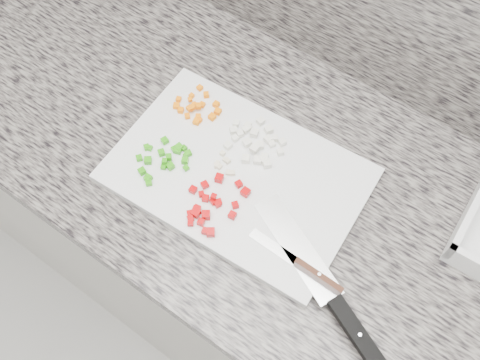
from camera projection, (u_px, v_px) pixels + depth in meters
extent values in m
cube|color=white|center=(276.00, 268.00, 1.42)|extent=(3.92, 0.62, 0.86)
cube|color=slate|center=(290.00, 188.00, 1.02)|extent=(3.96, 0.64, 0.04)
cube|color=silver|center=(237.00, 174.00, 1.01)|extent=(0.48, 0.33, 0.02)
cube|color=orange|center=(190.00, 99.00, 1.07)|extent=(0.01, 0.01, 0.01)
cube|color=orange|center=(218.00, 111.00, 1.06)|extent=(0.01, 0.01, 0.01)
cube|color=orange|center=(200.00, 88.00, 1.09)|extent=(0.01, 0.01, 0.01)
cube|color=orange|center=(200.00, 120.00, 1.05)|extent=(0.01, 0.01, 0.01)
cube|color=orange|center=(198.00, 117.00, 1.05)|extent=(0.01, 0.01, 0.01)
cube|color=orange|center=(179.00, 99.00, 1.08)|extent=(0.01, 0.01, 0.01)
cube|color=orange|center=(181.00, 110.00, 1.06)|extent=(0.01, 0.01, 0.01)
cube|color=orange|center=(192.00, 96.00, 1.08)|extent=(0.01, 0.01, 0.01)
cube|color=orange|center=(196.00, 122.00, 1.05)|extent=(0.01, 0.01, 0.01)
cube|color=orange|center=(216.00, 104.00, 1.07)|extent=(0.01, 0.01, 0.01)
cube|color=orange|center=(187.00, 116.00, 1.06)|extent=(0.01, 0.01, 0.01)
cube|color=orange|center=(176.00, 106.00, 1.07)|extent=(0.02, 0.02, 0.01)
cube|color=orange|center=(192.00, 107.00, 1.05)|extent=(0.01, 0.01, 0.01)
cube|color=orange|center=(202.00, 105.00, 1.07)|extent=(0.01, 0.01, 0.01)
cube|color=orange|center=(212.00, 117.00, 1.05)|extent=(0.01, 0.01, 0.01)
cube|color=orange|center=(194.00, 104.00, 1.06)|extent=(0.01, 0.01, 0.01)
cube|color=orange|center=(199.00, 106.00, 1.06)|extent=(0.01, 0.01, 0.01)
cube|color=orange|center=(206.00, 95.00, 1.08)|extent=(0.02, 0.02, 0.01)
cube|color=orange|center=(189.00, 108.00, 1.05)|extent=(0.01, 0.01, 0.01)
cube|color=silver|center=(254.00, 133.00, 1.03)|extent=(0.02, 0.02, 0.01)
cube|color=silver|center=(246.00, 159.00, 1.00)|extent=(0.02, 0.02, 0.01)
cube|color=silver|center=(272.00, 144.00, 1.02)|extent=(0.02, 0.02, 0.01)
cube|color=silver|center=(254.00, 149.00, 1.00)|extent=(0.01, 0.01, 0.01)
cube|color=silver|center=(280.00, 152.00, 1.01)|extent=(0.02, 0.02, 0.01)
cube|color=silver|center=(275.00, 138.00, 1.03)|extent=(0.02, 0.02, 0.01)
cube|color=silver|center=(245.00, 130.00, 1.04)|extent=(0.01, 0.01, 0.01)
cube|color=silver|center=(233.00, 130.00, 1.04)|extent=(0.02, 0.02, 0.01)
cube|color=silver|center=(268.00, 139.00, 1.03)|extent=(0.02, 0.02, 0.01)
cube|color=silver|center=(260.00, 145.00, 1.02)|extent=(0.02, 0.02, 0.01)
cube|color=silver|center=(248.00, 128.00, 1.04)|extent=(0.01, 0.01, 0.01)
cube|color=silver|center=(240.00, 134.00, 1.03)|extent=(0.02, 0.02, 0.01)
cube|color=silver|center=(228.00, 146.00, 1.02)|extent=(0.02, 0.02, 0.01)
cube|color=silver|center=(235.00, 138.00, 1.03)|extent=(0.01, 0.01, 0.01)
cube|color=silver|center=(258.00, 145.00, 1.02)|extent=(0.02, 0.02, 0.01)
cube|color=silver|center=(282.00, 142.00, 1.02)|extent=(0.02, 0.02, 0.01)
cube|color=silver|center=(269.00, 130.00, 1.04)|extent=(0.02, 0.02, 0.01)
cube|color=silver|center=(247.00, 143.00, 1.02)|extent=(0.02, 0.02, 0.01)
cube|color=silver|center=(257.00, 160.00, 1.00)|extent=(0.02, 0.02, 0.01)
cube|color=silver|center=(236.00, 123.00, 1.05)|extent=(0.02, 0.02, 0.01)
cube|color=silver|center=(260.00, 121.00, 1.05)|extent=(0.02, 0.02, 0.01)
cube|color=silver|center=(248.00, 125.00, 1.04)|extent=(0.01, 0.01, 0.01)
cube|color=silver|center=(264.00, 160.00, 1.00)|extent=(0.02, 0.02, 0.01)
cube|color=silver|center=(264.00, 157.00, 1.01)|extent=(0.02, 0.02, 0.01)
cube|color=silver|center=(267.00, 164.00, 1.00)|extent=(0.02, 0.02, 0.01)
cube|color=#2B970D|center=(178.00, 148.00, 1.02)|extent=(0.01, 0.01, 0.01)
cube|color=#2B970D|center=(184.00, 148.00, 1.02)|extent=(0.01, 0.01, 0.01)
cube|color=#2B970D|center=(170.00, 166.00, 1.00)|extent=(0.02, 0.02, 0.01)
cube|color=#2B970D|center=(186.00, 155.00, 1.01)|extent=(0.01, 0.01, 0.01)
cube|color=#2B970D|center=(147.00, 147.00, 1.02)|extent=(0.01, 0.01, 0.01)
cube|color=#2B970D|center=(186.00, 168.00, 1.00)|extent=(0.01, 0.01, 0.01)
cube|color=#2B970D|center=(164.00, 167.00, 1.00)|extent=(0.01, 0.01, 0.01)
cube|color=#2B970D|center=(150.00, 148.00, 1.02)|extent=(0.01, 0.01, 0.01)
cube|color=#2B970D|center=(165.00, 161.00, 0.99)|extent=(0.01, 0.01, 0.01)
cube|color=#2B970D|center=(178.00, 150.00, 1.01)|extent=(0.02, 0.02, 0.01)
cube|color=#2B970D|center=(149.00, 182.00, 0.98)|extent=(0.02, 0.02, 0.01)
cube|color=#2B970D|center=(179.00, 148.00, 1.02)|extent=(0.02, 0.02, 0.01)
cube|color=#2B970D|center=(185.00, 161.00, 1.00)|extent=(0.02, 0.02, 0.01)
cube|color=#2B970D|center=(178.00, 149.00, 1.02)|extent=(0.02, 0.02, 0.01)
cube|color=#2B970D|center=(161.00, 153.00, 1.01)|extent=(0.02, 0.02, 0.01)
cube|color=#2B970D|center=(142.00, 171.00, 0.99)|extent=(0.02, 0.02, 0.01)
cube|color=#2B970D|center=(188.00, 153.00, 1.01)|extent=(0.02, 0.02, 0.01)
cube|color=#2B970D|center=(169.00, 157.00, 1.00)|extent=(0.01, 0.01, 0.01)
cube|color=#2B970D|center=(148.00, 178.00, 0.99)|extent=(0.01, 0.01, 0.01)
cube|color=#2B970D|center=(174.00, 149.00, 1.02)|extent=(0.01, 0.01, 0.01)
cube|color=#2B970D|center=(139.00, 158.00, 1.01)|extent=(0.02, 0.02, 0.01)
cube|color=#2B970D|center=(148.00, 160.00, 1.00)|extent=(0.02, 0.02, 0.01)
cube|color=#2B970D|center=(165.00, 141.00, 1.03)|extent=(0.02, 0.02, 0.01)
cube|color=#B60204|center=(193.00, 190.00, 0.97)|extent=(0.01, 0.01, 0.01)
cube|color=#B60204|center=(205.00, 185.00, 0.98)|extent=(0.02, 0.02, 0.01)
cube|color=#B60204|center=(219.00, 202.00, 0.96)|extent=(0.01, 0.01, 0.01)
cube|color=#B60204|center=(196.00, 213.00, 0.95)|extent=(0.02, 0.02, 0.01)
cube|color=#B60204|center=(206.00, 198.00, 0.97)|extent=(0.02, 0.02, 0.01)
cube|color=#B60204|center=(206.00, 215.00, 0.95)|extent=(0.02, 0.02, 0.01)
cube|color=#B60204|center=(197.00, 208.00, 0.96)|extent=(0.01, 0.01, 0.01)
cube|color=#B60204|center=(191.00, 218.00, 0.95)|extent=(0.01, 0.01, 0.01)
cube|color=#B60204|center=(211.00, 232.00, 0.93)|extent=(0.02, 0.02, 0.01)
cube|color=#B60204|center=(201.00, 194.00, 0.97)|extent=(0.01, 0.01, 0.01)
cube|color=#B60204|center=(201.00, 222.00, 0.94)|extent=(0.01, 0.01, 0.01)
cube|color=#B60204|center=(191.00, 223.00, 0.94)|extent=(0.01, 0.01, 0.01)
cube|color=#B60204|center=(190.00, 214.00, 0.95)|extent=(0.02, 0.02, 0.01)
cube|color=#B60204|center=(218.00, 204.00, 0.96)|extent=(0.01, 0.01, 0.01)
cube|color=#B60204|center=(214.00, 196.00, 0.96)|extent=(0.01, 0.01, 0.01)
cube|color=#B60204|center=(232.00, 215.00, 0.95)|extent=(0.01, 0.01, 0.01)
cube|color=#B60204|center=(196.00, 210.00, 0.95)|extent=(0.02, 0.02, 0.01)
cube|color=#B60204|center=(235.00, 205.00, 0.96)|extent=(0.02, 0.02, 0.01)
cube|color=#B60204|center=(213.00, 201.00, 0.96)|extent=(0.01, 0.01, 0.01)
cube|color=#B60204|center=(239.00, 184.00, 0.98)|extent=(0.02, 0.02, 0.01)
cube|color=#B60204|center=(205.00, 231.00, 0.93)|extent=(0.01, 0.01, 0.01)
cube|color=#B60204|center=(219.00, 178.00, 0.98)|extent=(0.02, 0.02, 0.01)
cube|color=#B60204|center=(245.00, 192.00, 0.97)|extent=(0.02, 0.02, 0.01)
cube|color=beige|center=(219.00, 174.00, 0.99)|extent=(0.01, 0.01, 0.01)
cube|color=beige|center=(232.00, 173.00, 0.99)|extent=(0.01, 0.01, 0.01)
cube|color=beige|center=(227.00, 161.00, 1.01)|extent=(0.01, 0.01, 0.01)
cube|color=beige|center=(225.00, 160.00, 1.01)|extent=(0.01, 0.01, 0.01)
cube|color=beige|center=(221.00, 174.00, 0.99)|extent=(0.01, 0.01, 0.01)
cube|color=beige|center=(219.00, 166.00, 1.00)|extent=(0.01, 0.01, 0.01)
cube|color=beige|center=(217.00, 163.00, 1.00)|extent=(0.01, 0.01, 0.01)
cube|color=beige|center=(223.00, 153.00, 1.01)|extent=(0.01, 0.01, 0.01)
cube|color=beige|center=(217.00, 165.00, 1.00)|extent=(0.01, 0.01, 0.01)
cube|color=beige|center=(228.00, 172.00, 0.99)|extent=(0.01, 0.01, 0.01)
cube|color=silver|center=(297.00, 248.00, 0.92)|extent=(0.21, 0.13, 0.00)
cube|color=black|center=(359.00, 336.00, 0.84)|extent=(0.14, 0.08, 0.02)
cylinder|color=silver|center=(360.00, 335.00, 0.84)|extent=(0.01, 0.01, 0.00)
cube|color=silver|center=(273.00, 247.00, 0.92)|extent=(0.09, 0.02, 0.00)
cube|color=#431E10|center=(319.00, 276.00, 0.89)|extent=(0.09, 0.01, 0.02)
cylinder|color=silver|center=(319.00, 274.00, 0.88)|extent=(0.01, 0.01, 0.00)
cube|color=white|center=(469.00, 214.00, 0.94)|extent=(0.02, 0.18, 0.04)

